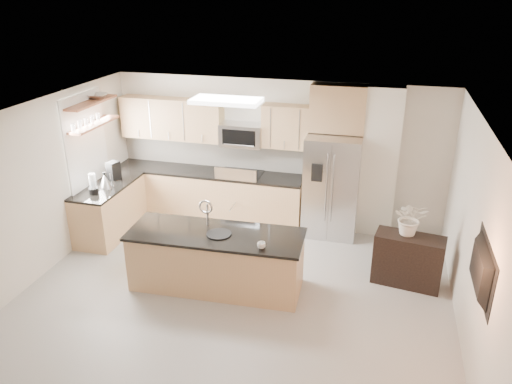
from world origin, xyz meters
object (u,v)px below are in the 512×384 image
(refrigerator, at_px, (332,186))
(platter, at_px, (219,234))
(credenza, at_px, (408,260))
(kettle, at_px, (105,181))
(island, at_px, (216,260))
(television, at_px, (476,268))
(blender, at_px, (93,185))
(flower_vase, at_px, (412,210))
(microwave, at_px, (242,135))
(coffee_maker, at_px, (113,171))
(bowl, at_px, (97,95))
(range, at_px, (241,197))
(cup, at_px, (261,245))

(refrigerator, xyz_separation_m, platter, (-1.32, -2.16, -0.02))
(credenza, xyz_separation_m, kettle, (-4.98, 0.22, 0.66))
(refrigerator, distance_m, island, 2.58)
(television, bearing_deg, credenza, 17.84)
(blender, height_order, flower_vase, flower_vase)
(television, bearing_deg, flower_vase, 18.24)
(microwave, height_order, credenza, microwave)
(refrigerator, relative_size, credenza, 1.83)
(coffee_maker, bearing_deg, kettle, -80.26)
(coffee_maker, distance_m, television, 6.08)
(bowl, bearing_deg, range, 18.31)
(cup, relative_size, coffee_maker, 0.35)
(credenza, height_order, cup, cup)
(bowl, bearing_deg, microwave, 21.11)
(platter, height_order, television, television)
(credenza, relative_size, television, 0.90)
(refrigerator, bearing_deg, bowl, -169.87)
(blender, distance_m, flower_vase, 5.00)
(blender, relative_size, flower_vase, 0.46)
(credenza, bearing_deg, kettle, -174.08)
(credenza, bearing_deg, refrigerator, 142.11)
(refrigerator, bearing_deg, platter, -121.40)
(range, relative_size, television, 1.06)
(blender, relative_size, kettle, 1.25)
(refrigerator, height_order, coffee_maker, refrigerator)
(refrigerator, height_order, kettle, refrigerator)
(range, distance_m, island, 2.20)
(television, bearing_deg, island, 73.75)
(island, distance_m, bowl, 3.50)
(cup, bearing_deg, microwave, 111.53)
(microwave, bearing_deg, cup, -68.47)
(platter, relative_size, flower_vase, 0.46)
(platter, bearing_deg, coffee_maker, 149.51)
(credenza, relative_size, platter, 2.75)
(island, xyz_separation_m, platter, (0.06, -0.03, 0.44))
(island, height_order, coffee_maker, island)
(range, bearing_deg, kettle, -149.63)
(flower_vase, bearing_deg, microwave, 153.41)
(kettle, height_order, television, television)
(kettle, distance_m, flower_vase, 4.95)
(microwave, relative_size, cup, 6.77)
(microwave, distance_m, bowl, 2.53)
(refrigerator, bearing_deg, cup, -105.20)
(island, bearing_deg, television, -18.62)
(credenza, bearing_deg, microwave, 161.08)
(range, distance_m, blender, 2.61)
(range, height_order, television, television)
(credenza, height_order, coffee_maker, coffee_maker)
(platter, xyz_separation_m, television, (3.17, -0.91, 0.48))
(microwave, distance_m, credenza, 3.56)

